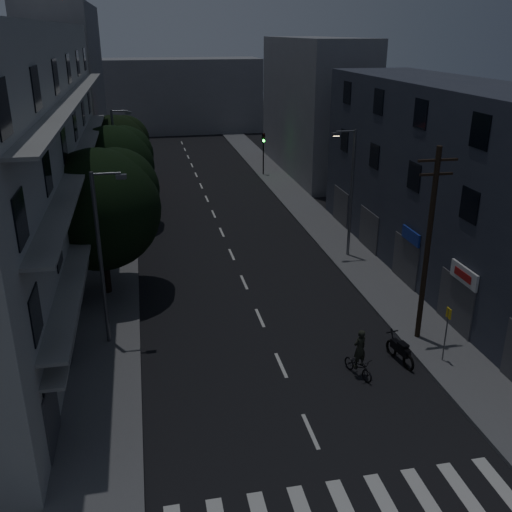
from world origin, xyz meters
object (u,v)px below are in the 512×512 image
object	(u,v)px
utility_pole	(428,243)
motorcycle	(400,351)
cyclist	(359,360)
bus_stop_sign	(447,325)

from	to	relation	value
utility_pole	motorcycle	world-z (taller)	utility_pole
utility_pole	cyclist	bearing A→B (deg)	-148.66
utility_pole	cyclist	xyz separation A→B (m)	(-3.86, -2.35, -4.14)
motorcycle	cyclist	xyz separation A→B (m)	(-2.19, -0.67, 0.21)
utility_pole	bus_stop_sign	world-z (taller)	utility_pole
cyclist	utility_pole	bearing A→B (deg)	11.23
bus_stop_sign	cyclist	distance (m)	4.15
utility_pole	motorcycle	size ratio (longest dim) A/B	4.41
utility_pole	cyclist	size ratio (longest dim) A/B	4.14
bus_stop_sign	cyclist	bearing A→B (deg)	-177.39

